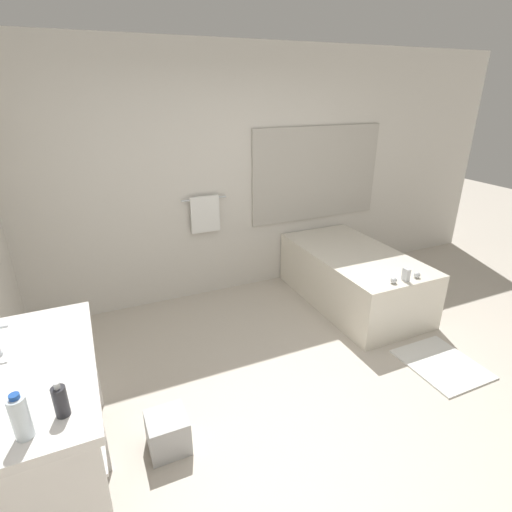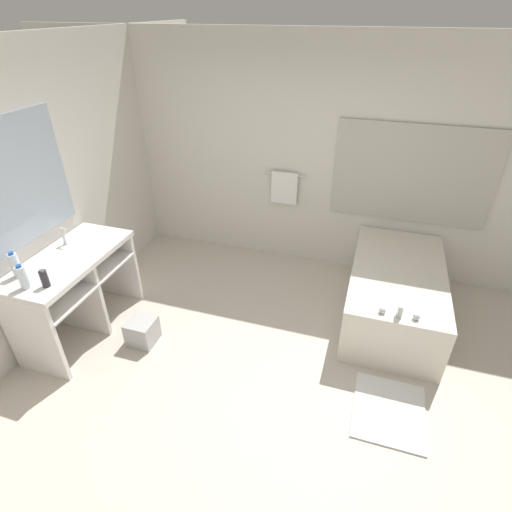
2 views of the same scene
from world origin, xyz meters
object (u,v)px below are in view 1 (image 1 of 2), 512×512
Objects in this scene: water_bottle_2 at (20,417)px; soap_dispenser at (61,401)px; waste_bin at (168,432)px; bathtub at (353,275)px.

soap_dispenser is (0.15, 0.07, -0.03)m from water_bottle_2.
bathtub is at bearing 26.41° from waste_bin.
bathtub is at bearing 29.21° from water_bottle_2.
bathtub is 3.50m from water_bottle_2.
waste_bin is at bearing 41.31° from soap_dispenser.
bathtub reaches higher than waste_bin.
soap_dispenser reaches higher than bathtub.
soap_dispenser is at bearing 24.62° from water_bottle_2.
water_bottle_2 is 1.20m from waste_bin.
water_bottle_2 is 0.16m from soap_dispenser.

